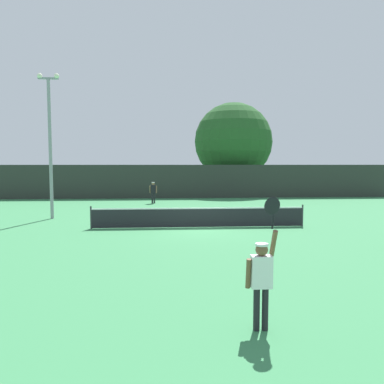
{
  "coord_description": "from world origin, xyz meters",
  "views": [
    {
      "loc": [
        -1.5,
        -17.47,
        3.06
      ],
      "look_at": [
        0.06,
        5.74,
        1.27
      ],
      "focal_mm": 34.41,
      "sensor_mm": 36.0,
      "label": 1
    }
  ],
  "objects_px": {
    "tennis_ball": "(158,218)",
    "player_receiving": "(153,190)",
    "parked_car_near": "(103,186)",
    "parked_car_mid": "(197,185)",
    "light_pole": "(50,137)",
    "large_tree": "(233,142)",
    "player_serving": "(262,273)"
  },
  "relations": [
    {
      "from": "tennis_ball",
      "to": "player_receiving",
      "type": "bearing_deg",
      "value": 94.15
    },
    {
      "from": "player_receiving",
      "to": "parked_car_near",
      "type": "xyz_separation_m",
      "value": [
        -5.58,
        10.25,
        -0.23
      ]
    },
    {
      "from": "parked_car_mid",
      "to": "player_receiving",
      "type": "bearing_deg",
      "value": -114.27
    },
    {
      "from": "light_pole",
      "to": "large_tree",
      "type": "height_order",
      "value": "large_tree"
    },
    {
      "from": "light_pole",
      "to": "large_tree",
      "type": "distance_m",
      "value": 21.11
    },
    {
      "from": "parked_car_near",
      "to": "player_serving",
      "type": "bearing_deg",
      "value": -75.98
    },
    {
      "from": "player_receiving",
      "to": "light_pole",
      "type": "bearing_deg",
      "value": 54.67
    },
    {
      "from": "player_receiving",
      "to": "large_tree",
      "type": "xyz_separation_m",
      "value": [
        7.82,
        8.9,
        4.3
      ]
    },
    {
      "from": "light_pole",
      "to": "large_tree",
      "type": "bearing_deg",
      "value": 51.32
    },
    {
      "from": "player_serving",
      "to": "light_pole",
      "type": "height_order",
      "value": "light_pole"
    },
    {
      "from": "player_serving",
      "to": "player_receiving",
      "type": "height_order",
      "value": "player_serving"
    },
    {
      "from": "player_receiving",
      "to": "large_tree",
      "type": "height_order",
      "value": "large_tree"
    },
    {
      "from": "light_pole",
      "to": "tennis_ball",
      "type": "bearing_deg",
      "value": -3.8
    },
    {
      "from": "light_pole",
      "to": "parked_car_mid",
      "type": "distance_m",
      "value": 20.55
    },
    {
      "from": "player_serving",
      "to": "player_receiving",
      "type": "bearing_deg",
      "value": 97.27
    },
    {
      "from": "parked_car_mid",
      "to": "tennis_ball",
      "type": "bearing_deg",
      "value": -103.16
    },
    {
      "from": "player_serving",
      "to": "large_tree",
      "type": "relative_size",
      "value": 0.27
    },
    {
      "from": "large_tree",
      "to": "parked_car_mid",
      "type": "bearing_deg",
      "value": 159.99
    },
    {
      "from": "player_serving",
      "to": "large_tree",
      "type": "distance_m",
      "value": 31.6
    },
    {
      "from": "tennis_ball",
      "to": "parked_car_mid",
      "type": "xyz_separation_m",
      "value": [
        3.64,
        18.18,
        0.74
      ]
    },
    {
      "from": "parked_car_near",
      "to": "parked_car_mid",
      "type": "relative_size",
      "value": 0.99
    },
    {
      "from": "player_serving",
      "to": "tennis_ball",
      "type": "relative_size",
      "value": 36.2
    },
    {
      "from": "player_serving",
      "to": "large_tree",
      "type": "bearing_deg",
      "value": 80.78
    },
    {
      "from": "player_serving",
      "to": "light_pole",
      "type": "bearing_deg",
      "value": 119.5
    },
    {
      "from": "tennis_ball",
      "to": "parked_car_near",
      "type": "distance_m",
      "value": 19.24
    },
    {
      "from": "light_pole",
      "to": "parked_car_mid",
      "type": "bearing_deg",
      "value": 61.68
    },
    {
      "from": "player_receiving",
      "to": "light_pole",
      "type": "xyz_separation_m",
      "value": [
        -5.36,
        -7.57,
        3.55
      ]
    },
    {
      "from": "player_receiving",
      "to": "parked_car_mid",
      "type": "distance_m",
      "value": 11.06
    },
    {
      "from": "player_serving",
      "to": "tennis_ball",
      "type": "xyz_separation_m",
      "value": [
        -2.23,
        14.04,
        -1.04
      ]
    },
    {
      "from": "light_pole",
      "to": "parked_car_near",
      "type": "bearing_deg",
      "value": 90.68
    },
    {
      "from": "player_receiving",
      "to": "tennis_ball",
      "type": "xyz_separation_m",
      "value": [
        0.58,
        -7.96,
        -0.97
      ]
    },
    {
      "from": "player_serving",
      "to": "parked_car_near",
      "type": "relative_size",
      "value": 0.58
    }
  ]
}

